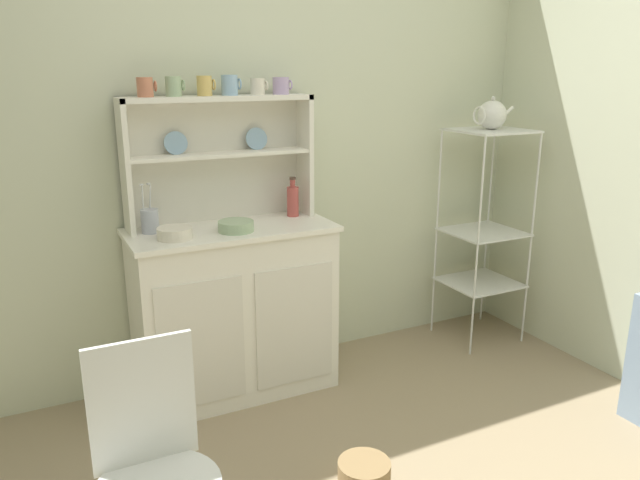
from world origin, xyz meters
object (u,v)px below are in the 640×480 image
object	(u,v)px
floor_basket	(364,478)
wire_chair	(151,457)
cup_terracotta_0	(145,87)
bakers_rack	(485,215)
bowl_mixing_large	(175,233)
hutch_cabinet	(234,309)
utensil_jar	(150,220)
porcelain_teapot	(492,115)
jam_bottle	(293,200)
hutch_shelf_unit	(217,148)

from	to	relation	value
floor_basket	wire_chair	bearing A→B (deg)	-168.65
floor_basket	cup_terracotta_0	xyz separation A→B (m)	(-0.50, 1.11, 1.44)
bakers_rack	bowl_mixing_large	bearing A→B (deg)	-179.05
bakers_rack	floor_basket	xyz separation A→B (m)	(-1.35, -0.94, -0.70)
floor_basket	cup_terracotta_0	size ratio (longest dim) A/B	2.39
hutch_cabinet	bowl_mixing_large	bearing A→B (deg)	-165.58
utensil_jar	porcelain_teapot	bearing A→B (deg)	-3.71
wire_chair	jam_bottle	world-z (taller)	jam_bottle
hutch_shelf_unit	floor_basket	world-z (taller)	hutch_shelf_unit
floor_basket	utensil_jar	bearing A→B (deg)	116.69
bakers_rack	cup_terracotta_0	xyz separation A→B (m)	(-1.85, 0.17, 0.74)
bakers_rack	utensil_jar	bearing A→B (deg)	176.29
hutch_cabinet	cup_terracotta_0	world-z (taller)	cup_terracotta_0
floor_basket	bowl_mixing_large	bearing A→B (deg)	116.69
wire_chair	jam_bottle	bearing A→B (deg)	24.80
bakers_rack	cup_terracotta_0	size ratio (longest dim) A/B	14.67
hutch_shelf_unit	bakers_rack	world-z (taller)	hutch_shelf_unit
hutch_shelf_unit	porcelain_teapot	size ratio (longest dim) A/B	3.65
wire_chair	floor_basket	size ratio (longest dim) A/B	4.16
hutch_cabinet	utensil_jar	distance (m)	0.60
cup_terracotta_0	bakers_rack	bearing A→B (deg)	-5.13
porcelain_teapot	bakers_rack	bearing A→B (deg)	-0.00
bakers_rack	floor_basket	world-z (taller)	bakers_rack
hutch_cabinet	cup_terracotta_0	bearing A→B (deg)	159.51
cup_terracotta_0	porcelain_teapot	world-z (taller)	cup_terracotta_0
cup_terracotta_0	bowl_mixing_large	world-z (taller)	cup_terracotta_0
hutch_cabinet	wire_chair	world-z (taller)	hutch_cabinet
hutch_cabinet	jam_bottle	world-z (taller)	jam_bottle
cup_terracotta_0	bowl_mixing_large	xyz separation A→B (m)	(0.04, -0.20, -0.63)
jam_bottle	porcelain_teapot	distance (m)	1.23
bowl_mixing_large	utensil_jar	bearing A→B (deg)	116.69
porcelain_teapot	cup_terracotta_0	bearing A→B (deg)	174.86
wire_chair	bowl_mixing_large	world-z (taller)	bowl_mixing_large
wire_chair	utensil_jar	bearing A→B (deg)	51.18
hutch_shelf_unit	cup_terracotta_0	bearing A→B (deg)	-173.14
cup_terracotta_0	floor_basket	bearing A→B (deg)	-65.68
hutch_shelf_unit	porcelain_teapot	world-z (taller)	hutch_shelf_unit
wire_chair	cup_terracotta_0	size ratio (longest dim) A/B	9.95
wire_chair	floor_basket	bearing A→B (deg)	-14.93
hutch_cabinet	jam_bottle	bearing A→B (deg)	13.44
wire_chair	cup_terracotta_0	world-z (taller)	cup_terracotta_0
cup_terracotta_0	hutch_shelf_unit	bearing A→B (deg)	6.86
hutch_cabinet	porcelain_teapot	bearing A→B (deg)	-1.64
hutch_cabinet	floor_basket	size ratio (longest dim) A/B	4.80
cup_terracotta_0	jam_bottle	xyz separation A→B (m)	(0.69, -0.04, -0.57)
floor_basket	porcelain_teapot	world-z (taller)	porcelain_teapot
bakers_rack	floor_basket	distance (m)	1.78
hutch_shelf_unit	wire_chair	size ratio (longest dim) A/B	1.07
bowl_mixing_large	jam_bottle	xyz separation A→B (m)	(0.65, 0.16, 0.06)
hutch_cabinet	cup_terracotta_0	xyz separation A→B (m)	(-0.33, 0.12, 1.06)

